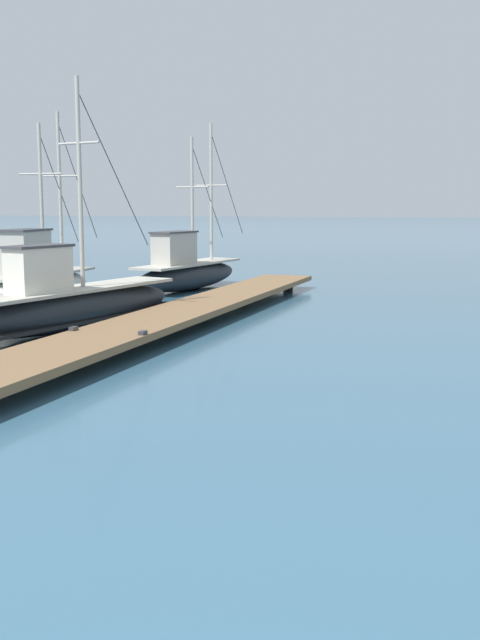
{
  "coord_description": "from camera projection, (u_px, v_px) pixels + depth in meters",
  "views": [
    {
      "loc": [
        0.74,
        -1.23,
        3.04
      ],
      "look_at": [
        -2.61,
        9.15,
        1.4
      ],
      "focal_mm": 42.96,
      "sensor_mm": 36.0,
      "label": 1
    }
  ],
  "objects": [
    {
      "name": "fishing_boat_5",
      "position": [
        187.0,
        271.0,
        27.57
      ],
      "size": [
        2.4,
        7.66,
        6.05
      ],
      "color": "black",
      "rests_on": "ground"
    },
    {
      "name": "fishing_boat_0",
      "position": [
        38.0,
        280.0,
        23.71
      ],
      "size": [
        1.89,
        6.91,
        6.01
      ],
      "color": "silver",
      "rests_on": "ground"
    },
    {
      "name": "fishing_boat_2",
      "position": [
        71.0,
        305.0,
        18.67
      ],
      "size": [
        2.98,
        7.52,
        6.1
      ],
      "color": "black",
      "rests_on": "ground"
    },
    {
      "name": "floating_dock",
      "position": [
        184.0,
        312.0,
        19.41
      ],
      "size": [
        2.21,
        20.14,
        0.53
      ],
      "color": "brown",
      "rests_on": "ground"
    }
  ]
}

